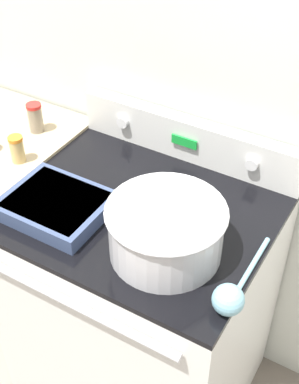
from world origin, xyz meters
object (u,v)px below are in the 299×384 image
object	(u,v)px
casserole_dish	(56,204)
ladle	(230,297)
mixing_bowl	(166,229)
spice_jar_red_cap	(35,117)
spice_jar_orange_cap	(17,149)

from	to	relation	value
casserole_dish	ladle	bearing A→B (deg)	-6.29
mixing_bowl	spice_jar_red_cap	size ratio (longest dim) A/B	3.03
mixing_bowl	spice_jar_orange_cap	world-z (taller)	mixing_bowl
ladle	spice_jar_orange_cap	distance (m)	0.86
spice_jar_orange_cap	casserole_dish	bearing A→B (deg)	-26.31
mixing_bowl	spice_jar_red_cap	distance (m)	0.73
casserole_dish	spice_jar_orange_cap	distance (m)	0.29
ladle	spice_jar_red_cap	world-z (taller)	spice_jar_red_cap
spice_jar_red_cap	ladle	bearing A→B (deg)	-21.81
ladle	spice_jar_red_cap	xyz separation A→B (m)	(-0.90, 0.36, 0.03)
mixing_bowl	casserole_dish	xyz separation A→B (m)	(-0.36, -0.02, -0.06)
ladle	spice_jar_orange_cap	world-z (taller)	spice_jar_orange_cap
mixing_bowl	ladle	world-z (taller)	mixing_bowl
spice_jar_orange_cap	spice_jar_red_cap	distance (m)	0.18
mixing_bowl	casserole_dish	bearing A→B (deg)	-176.70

